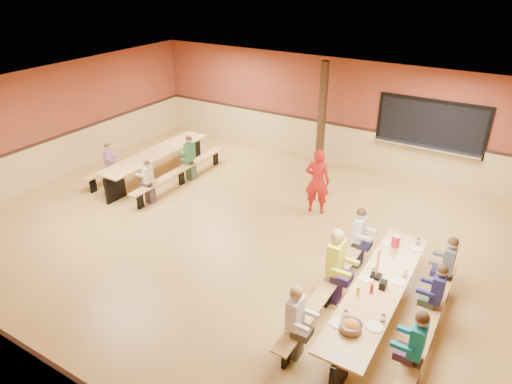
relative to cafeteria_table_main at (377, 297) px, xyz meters
The scene contains 23 objects.
ground 3.47m from the cafeteria_table_main, 161.74° to the left, with size 12.00×12.00×0.00m, color #A57D3E.
room_envelope 3.44m from the cafeteria_table_main, 161.74° to the left, with size 12.04×10.04×3.02m.
kitchen_pass_through 6.15m from the cafeteria_table_main, 96.25° to the left, with size 2.78×0.28×1.38m.
structural_post 6.55m from the cafeteria_table_main, 122.30° to the left, with size 0.18×0.18×3.00m, color black.
cafeteria_table_main is the anchor object (origin of this frame).
cafeteria_table_second 7.32m from the cafeteria_table_main, 160.61° to the left, with size 1.91×3.70×0.74m.
seated_child_white_left 1.54m from the cafeteria_table_main, 122.39° to the right, with size 0.40×0.32×1.26m, color white, non-canonical shape.
seated_adult_yellow 0.87m from the cafeteria_table_main, 166.23° to the left, with size 0.46×0.38×1.40m, color yellow, non-canonical shape.
seated_child_grey_left 1.62m from the cafeteria_table_main, 120.70° to the left, with size 0.38×0.31×1.24m, color silver, non-canonical shape.
seated_child_teal_right 1.25m from the cafeteria_table_main, 48.33° to the right, with size 0.40×0.33×1.28m, color #117F9C, non-canonical shape.
seated_child_navy_right 0.91m from the cafeteria_table_main, 24.16° to the left, with size 0.38×0.31×1.23m, color navy, non-canonical shape.
seated_child_char_right 1.50m from the cafeteria_table_main, 56.51° to the left, with size 0.38×0.31×1.23m, color #4E5358, non-canonical shape.
seated_child_purple_sec 7.88m from the cafeteria_table_main, 168.87° to the left, with size 0.32×0.26×1.11m, color #935A85, non-canonical shape.
seated_child_green_sec 6.71m from the cafeteria_table_main, 155.00° to the left, with size 0.38×0.31×1.22m, color #2D693B, non-canonical shape.
seated_child_tan_sec 6.21m from the cafeteria_table_main, 168.54° to the left, with size 0.32×0.26×1.11m, color beige, non-canonical shape.
standing_woman 3.80m from the cafeteria_table_main, 129.26° to the left, with size 0.58×0.38×1.59m, color #B21814.
punch_pitcher 1.33m from the cafeteria_table_main, 94.98° to the left, with size 0.16×0.16×0.22m, color red.
chip_bowl 1.17m from the cafeteria_table_main, 92.06° to the right, with size 0.32×0.32×0.15m, color orange, non-canonical shape.
napkin_dispenser 0.29m from the cafeteria_table_main, ahead, with size 0.10×0.14×0.13m, color black.
condiment_mustard 0.52m from the cafeteria_table_main, 119.97° to the right, with size 0.06×0.06×0.17m, color yellow.
condiment_ketchup 0.36m from the cafeteria_table_main, 105.11° to the right, with size 0.06×0.06×0.17m, color #B2140F.
table_paddle 0.43m from the cafeteria_table_main, 118.25° to the left, with size 0.16×0.16×0.56m.
place_settings 0.27m from the cafeteria_table_main, ahead, with size 0.65×3.30×0.11m, color beige, non-canonical shape.
Camera 1 is at (4.59, -7.01, 5.38)m, focal length 32.00 mm.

